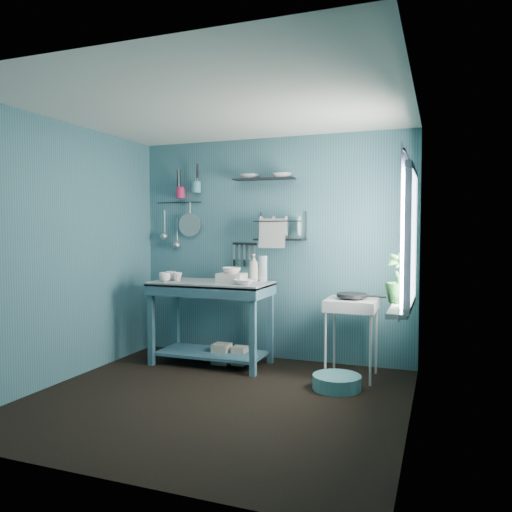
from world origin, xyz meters
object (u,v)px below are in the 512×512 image
(mug_mid, at_px, (177,277))
(frying_pan, at_px, (352,295))
(wash_tub, at_px, (232,278))
(soap_bottle, at_px, (254,268))
(dish_rack, at_px, (280,226))
(storage_tin_large, at_px, (222,354))
(water_bottle, at_px, (263,269))
(utensil_cup_teal, at_px, (196,187))
(storage_tin_small, at_px, (240,356))
(mug_left, at_px, (165,277))
(hotplate_stand, at_px, (351,338))
(floor_basin, at_px, (337,382))
(colander, at_px, (190,225))
(utensil_cup_magenta, at_px, (180,193))
(potted_plant, at_px, (399,278))
(mug_right, at_px, (171,276))
(work_counter, at_px, (211,323))

(mug_mid, relative_size, frying_pan, 0.33)
(wash_tub, distance_m, soap_bottle, 0.30)
(dish_rack, distance_m, storage_tin_large, 1.54)
(water_bottle, height_order, utensil_cup_teal, utensil_cup_teal)
(storage_tin_small, bearing_deg, frying_pan, -1.90)
(mug_left, height_order, dish_rack, dish_rack)
(utensil_cup_teal, bearing_deg, mug_left, -99.16)
(mug_left, distance_m, hotplate_stand, 2.08)
(dish_rack, height_order, floor_basin, dish_rack)
(wash_tub, distance_m, dish_rack, 0.79)
(dish_rack, distance_m, colander, 1.16)
(frying_pan, bearing_deg, utensil_cup_magenta, 169.93)
(floor_basin, bearing_deg, mug_mid, 170.09)
(soap_bottle, bearing_deg, floor_basin, -29.27)
(hotplate_stand, distance_m, utensil_cup_magenta, 2.63)
(soap_bottle, distance_m, dish_rack, 0.54)
(utensil_cup_magenta, xyz_separation_m, floor_basin, (2.06, -0.80, -1.84))
(colander, distance_m, storage_tin_small, 1.67)
(dish_rack, relative_size, potted_plant, 1.27)
(dish_rack, bearing_deg, soap_bottle, -143.15)
(soap_bottle, relative_size, colander, 1.07)
(frying_pan, xyz_separation_m, dish_rack, (-0.85, 0.33, 0.69))
(mug_mid, relative_size, utensil_cup_teal, 0.77)
(mug_mid, height_order, storage_tin_small, mug_mid)
(storage_tin_large, bearing_deg, mug_mid, -167.09)
(utensil_cup_magenta, bearing_deg, colander, 15.94)
(hotplate_stand, bearing_deg, potted_plant, -53.28)
(soap_bottle, distance_m, storage_tin_large, 1.01)
(potted_plant, relative_size, storage_tin_large, 1.97)
(mug_right, relative_size, storage_tin_small, 0.61)
(mug_mid, height_order, soap_bottle, soap_bottle)
(mug_right, relative_size, storage_tin_large, 0.56)
(wash_tub, bearing_deg, hotplate_stand, 2.71)
(wash_tub, distance_m, utensil_cup_magenta, 1.35)
(colander, bearing_deg, mug_mid, -77.26)
(soap_bottle, height_order, utensil_cup_teal, utensil_cup_teal)
(potted_plant, xyz_separation_m, storage_tin_large, (-1.90, 0.45, -0.94))
(hotplate_stand, height_order, storage_tin_small, hotplate_stand)
(wash_tub, bearing_deg, utensil_cup_teal, 145.66)
(frying_pan, xyz_separation_m, potted_plant, (0.48, -0.44, 0.23))
(colander, relative_size, potted_plant, 0.65)
(wash_tub, distance_m, storage_tin_large, 0.86)
(utensil_cup_magenta, distance_m, floor_basin, 2.87)
(mug_mid, bearing_deg, floor_basin, -9.91)
(mug_right, xyz_separation_m, dish_rack, (1.17, 0.37, 0.56))
(work_counter, bearing_deg, colander, 129.42)
(wash_tub, bearing_deg, soap_bottle, 52.31)
(water_bottle, distance_m, frying_pan, 1.04)
(work_counter, height_order, storage_tin_small, work_counter)
(mug_right, relative_size, utensil_cup_magenta, 0.95)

